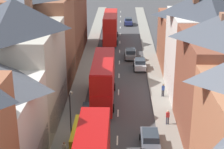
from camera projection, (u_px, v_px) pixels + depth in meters
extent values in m
cube|color=gray|center=(85.00, 70.00, 55.40)|extent=(2.20, 104.00, 0.14)
cube|color=gray|center=(154.00, 71.00, 55.14)|extent=(2.20, 104.00, 0.14)
cube|color=silver|center=(117.00, 140.00, 36.55)|extent=(0.14, 1.80, 0.01)
cube|color=silver|center=(118.00, 113.00, 42.17)|extent=(0.14, 1.80, 0.01)
cube|color=silver|center=(119.00, 92.00, 47.80)|extent=(0.14, 1.80, 0.01)
cube|color=silver|center=(119.00, 76.00, 53.42)|extent=(0.14, 1.80, 0.01)
cube|color=silver|center=(119.00, 62.00, 59.04)|extent=(0.14, 1.80, 0.01)
cube|color=silver|center=(120.00, 51.00, 64.66)|extent=(0.14, 1.80, 0.01)
cube|color=silver|center=(120.00, 42.00, 70.29)|extent=(0.14, 1.80, 0.01)
cube|color=silver|center=(120.00, 34.00, 75.91)|extent=(0.14, 1.80, 0.01)
cube|color=silver|center=(120.00, 28.00, 81.53)|extent=(0.14, 1.80, 0.01)
cube|color=silver|center=(120.00, 22.00, 87.15)|extent=(0.14, 1.80, 0.01)
cube|color=silver|center=(121.00, 16.00, 92.78)|extent=(0.14, 1.80, 0.01)
cube|color=silver|center=(121.00, 12.00, 98.40)|extent=(0.14, 1.80, 0.01)
cube|color=#BCB7A8|center=(19.00, 77.00, 38.63)|extent=(8.00, 11.67, 10.23)
cube|color=black|center=(59.00, 108.00, 39.76)|extent=(0.12, 10.73, 3.20)
pyramid|color=#383D47|center=(14.00, 13.00, 36.34)|extent=(8.00, 11.67, 2.94)
cube|color=#99664C|center=(10.00, 7.00, 36.82)|extent=(0.60, 0.90, 0.98)
cube|color=#99664C|center=(28.00, 3.00, 38.48)|extent=(0.60, 0.90, 1.13)
cube|color=brown|center=(40.00, 43.00, 48.08)|extent=(8.00, 9.06, 11.74)
cube|color=#1E5133|center=(72.00, 74.00, 49.47)|extent=(0.12, 8.34, 3.20)
cube|color=brown|center=(53.00, 29.00, 57.48)|extent=(8.00, 10.60, 10.65)
cube|color=olive|center=(80.00, 52.00, 58.68)|extent=(0.12, 9.75, 3.20)
cube|color=brown|center=(62.00, 14.00, 65.79)|extent=(8.00, 7.57, 11.83)
cube|color=maroon|center=(85.00, 38.00, 67.20)|extent=(0.12, 6.96, 3.20)
cube|color=brown|center=(224.00, 88.00, 35.83)|extent=(8.00, 10.92, 10.12)
cube|color=maroon|center=(180.00, 120.00, 37.14)|extent=(0.12, 10.05, 3.20)
cube|color=#99664C|center=(223.00, 19.00, 32.99)|extent=(0.60, 0.90, 1.06)
cube|color=silver|center=(202.00, 55.00, 45.60)|extent=(8.00, 9.97, 10.23)
cube|color=maroon|center=(168.00, 82.00, 46.93)|extent=(0.12, 9.17, 3.20)
pyramid|color=#383D47|center=(207.00, 1.00, 43.33)|extent=(8.00, 9.97, 2.85)
cube|color=#935138|center=(187.00, 41.00, 56.07)|extent=(8.00, 11.52, 7.90)
cube|color=olive|center=(160.00, 56.00, 56.99)|extent=(0.12, 10.60, 3.20)
pyramid|color=#383D47|center=(190.00, 8.00, 54.34)|extent=(8.00, 11.52, 2.03)
cube|color=brown|center=(204.00, 7.00, 51.76)|extent=(0.60, 0.90, 1.25)
cube|color=red|center=(103.00, 89.00, 44.60)|extent=(2.44, 10.80, 2.50)
cube|color=red|center=(103.00, 70.00, 43.77)|extent=(2.44, 10.58, 2.30)
cube|color=red|center=(103.00, 60.00, 43.35)|extent=(2.39, 10.37, 0.10)
cube|color=#28333D|center=(105.00, 72.00, 49.55)|extent=(2.20, 0.10, 1.20)
cube|color=#28333D|center=(105.00, 55.00, 48.74)|extent=(2.20, 0.10, 1.10)
cube|color=#28333D|center=(93.00, 87.00, 44.54)|extent=(0.06, 9.18, 0.90)
cube|color=#28333D|center=(93.00, 69.00, 43.76)|extent=(0.06, 9.18, 0.90)
cube|color=yellow|center=(105.00, 49.00, 48.47)|extent=(1.34, 0.08, 0.32)
cylinder|color=black|center=(95.00, 87.00, 48.17)|extent=(0.30, 1.00, 1.00)
cylinder|color=black|center=(114.00, 87.00, 48.11)|extent=(0.30, 1.00, 1.00)
cylinder|color=black|center=(91.00, 108.00, 42.25)|extent=(0.30, 1.00, 1.00)
cylinder|color=black|center=(113.00, 108.00, 42.19)|extent=(0.30, 1.00, 1.00)
cube|color=red|center=(110.00, 33.00, 70.45)|extent=(2.44, 10.80, 2.50)
cube|color=red|center=(110.00, 20.00, 69.62)|extent=(2.44, 10.58, 2.30)
cube|color=red|center=(110.00, 14.00, 69.20)|extent=(2.39, 10.37, 0.10)
cube|color=#28333D|center=(111.00, 25.00, 75.39)|extent=(2.20, 0.10, 1.20)
cube|color=#28333D|center=(111.00, 14.00, 74.59)|extent=(2.20, 0.10, 1.10)
cube|color=#28333D|center=(104.00, 31.00, 70.39)|extent=(0.06, 9.18, 0.90)
cube|color=#28333D|center=(104.00, 19.00, 69.61)|extent=(0.06, 9.18, 0.90)
cube|color=yellow|center=(111.00, 10.00, 74.32)|extent=(1.34, 0.08, 0.32)
cylinder|color=black|center=(105.00, 34.00, 74.02)|extent=(0.30, 1.00, 1.00)
cylinder|color=black|center=(117.00, 34.00, 73.96)|extent=(0.30, 1.00, 1.00)
cylinder|color=black|center=(103.00, 43.00, 68.10)|extent=(0.30, 1.00, 1.00)
cylinder|color=black|center=(117.00, 43.00, 68.04)|extent=(0.30, 1.00, 1.00)
cube|color=#B70F0F|center=(91.00, 139.00, 26.49)|extent=(2.39, 10.37, 0.10)
cube|color=#28333D|center=(96.00, 142.00, 32.69)|extent=(2.20, 0.10, 1.20)
cube|color=#28333D|center=(96.00, 118.00, 31.88)|extent=(2.20, 0.10, 1.10)
cube|color=yellow|center=(96.00, 110.00, 31.61)|extent=(1.34, 0.08, 0.32)
cube|color=#4C515B|center=(89.00, 113.00, 40.59)|extent=(1.70, 4.46, 0.72)
cube|color=#28333D|center=(89.00, 109.00, 40.15)|extent=(1.46, 2.23, 0.60)
cylinder|color=black|center=(83.00, 111.00, 42.03)|extent=(0.20, 0.62, 0.62)
cylinder|color=black|center=(98.00, 111.00, 41.99)|extent=(0.20, 0.62, 0.62)
cylinder|color=black|center=(80.00, 122.00, 39.44)|extent=(0.20, 0.62, 0.62)
cylinder|color=black|center=(96.00, 122.00, 39.40)|extent=(0.20, 0.62, 0.62)
cube|color=gray|center=(131.00, 55.00, 60.84)|extent=(1.70, 4.01, 0.66)
cube|color=#28333D|center=(131.00, 51.00, 60.43)|extent=(1.46, 2.01, 0.60)
cylinder|color=black|center=(125.00, 54.00, 62.14)|extent=(0.20, 0.62, 0.62)
cylinder|color=black|center=(135.00, 54.00, 62.10)|extent=(0.20, 0.62, 0.62)
cylinder|color=black|center=(125.00, 59.00, 59.81)|extent=(0.20, 0.62, 0.62)
cylinder|color=black|center=(136.00, 59.00, 59.77)|extent=(0.20, 0.62, 0.62)
cube|color=#B7BABF|center=(140.00, 65.00, 55.92)|extent=(1.70, 3.83, 0.70)
cube|color=#28333D|center=(140.00, 61.00, 55.51)|extent=(1.46, 1.92, 0.60)
cylinder|color=black|center=(134.00, 64.00, 57.17)|extent=(0.20, 0.62, 0.62)
cylinder|color=black|center=(145.00, 65.00, 57.13)|extent=(0.20, 0.62, 0.62)
cylinder|color=black|center=(134.00, 70.00, 54.95)|extent=(0.20, 0.62, 0.62)
cylinder|color=black|center=(146.00, 70.00, 54.90)|extent=(0.20, 0.62, 0.62)
cube|color=#4C515B|center=(150.00, 141.00, 35.17)|extent=(1.70, 4.15, 0.75)
cube|color=#28333D|center=(150.00, 136.00, 34.74)|extent=(1.46, 2.08, 0.60)
cylinder|color=black|center=(140.00, 137.00, 36.53)|extent=(0.20, 0.62, 0.62)
cylinder|color=black|center=(158.00, 137.00, 36.48)|extent=(0.20, 0.62, 0.62)
cube|color=navy|center=(128.00, 22.00, 83.75)|extent=(1.70, 3.91, 0.74)
cube|color=#28333D|center=(128.00, 19.00, 83.33)|extent=(1.46, 1.95, 0.60)
cylinder|color=black|center=(125.00, 22.00, 85.03)|extent=(0.20, 0.62, 0.62)
cylinder|color=black|center=(132.00, 22.00, 84.99)|extent=(0.20, 0.62, 0.62)
cylinder|color=black|center=(125.00, 25.00, 82.76)|extent=(0.20, 0.62, 0.62)
cylinder|color=black|center=(132.00, 25.00, 82.72)|extent=(0.20, 0.62, 0.62)
cube|color=yellow|center=(83.00, 137.00, 34.40)|extent=(1.96, 5.20, 2.10)
cube|color=#28333D|center=(86.00, 122.00, 36.68)|extent=(1.76, 0.10, 0.90)
cylinder|color=black|center=(75.00, 138.00, 36.23)|extent=(0.24, 0.72, 0.72)
cylinder|color=black|center=(95.00, 139.00, 36.18)|extent=(0.24, 0.72, 0.72)
cube|color=silver|center=(64.00, 147.00, 33.06)|extent=(0.36, 0.22, 0.54)
sphere|color=#9E7051|center=(64.00, 143.00, 32.93)|extent=(0.22, 0.22, 0.22)
cylinder|color=#3D4256|center=(167.00, 121.00, 39.26)|extent=(0.14, 0.14, 0.84)
cylinder|color=#3D4256|center=(168.00, 121.00, 39.25)|extent=(0.14, 0.14, 0.84)
cube|color=red|center=(168.00, 115.00, 39.01)|extent=(0.36, 0.22, 0.54)
sphere|color=beige|center=(168.00, 111.00, 38.88)|extent=(0.22, 0.22, 0.22)
cylinder|color=#23232D|center=(162.00, 93.00, 46.11)|extent=(0.14, 0.14, 0.84)
cylinder|color=#23232D|center=(164.00, 93.00, 46.11)|extent=(0.14, 0.14, 0.84)
cube|color=#2D4C9E|center=(163.00, 88.00, 45.87)|extent=(0.36, 0.22, 0.54)
sphere|color=brown|center=(163.00, 85.00, 45.73)|extent=(0.22, 0.22, 0.22)
cylinder|color=black|center=(71.00, 123.00, 34.17)|extent=(0.12, 0.12, 5.50)
cylinder|color=black|center=(70.00, 94.00, 33.67)|extent=(0.08, 0.90, 0.08)
cube|color=beige|center=(71.00, 93.00, 34.12)|extent=(0.20, 0.32, 0.20)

